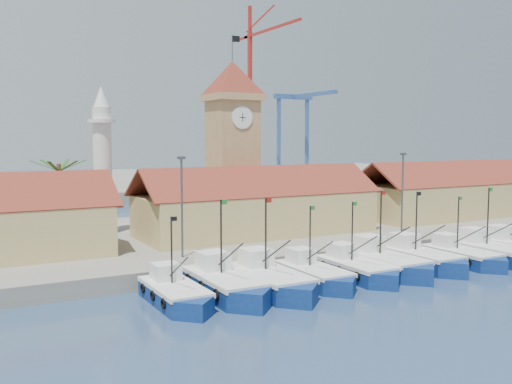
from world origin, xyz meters
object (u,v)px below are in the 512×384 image
boat_5 (387,264)px  clock_tower (233,140)px  minaret (103,160)px  boat_0 (176,295)px

boat_5 → clock_tower: size_ratio=0.46×
boat_5 → minaret: 32.53m
clock_tower → boat_5: bearing=-79.7°
boat_0 → clock_tower: 30.05m
boat_5 → minaret: size_ratio=0.64×
clock_tower → minaret: bearing=172.4°
minaret → boat_5: bearing=-52.3°
boat_5 → minaret: bearing=127.7°
boat_0 → minaret: bearing=87.8°
minaret → boat_0: bearing=-92.2°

